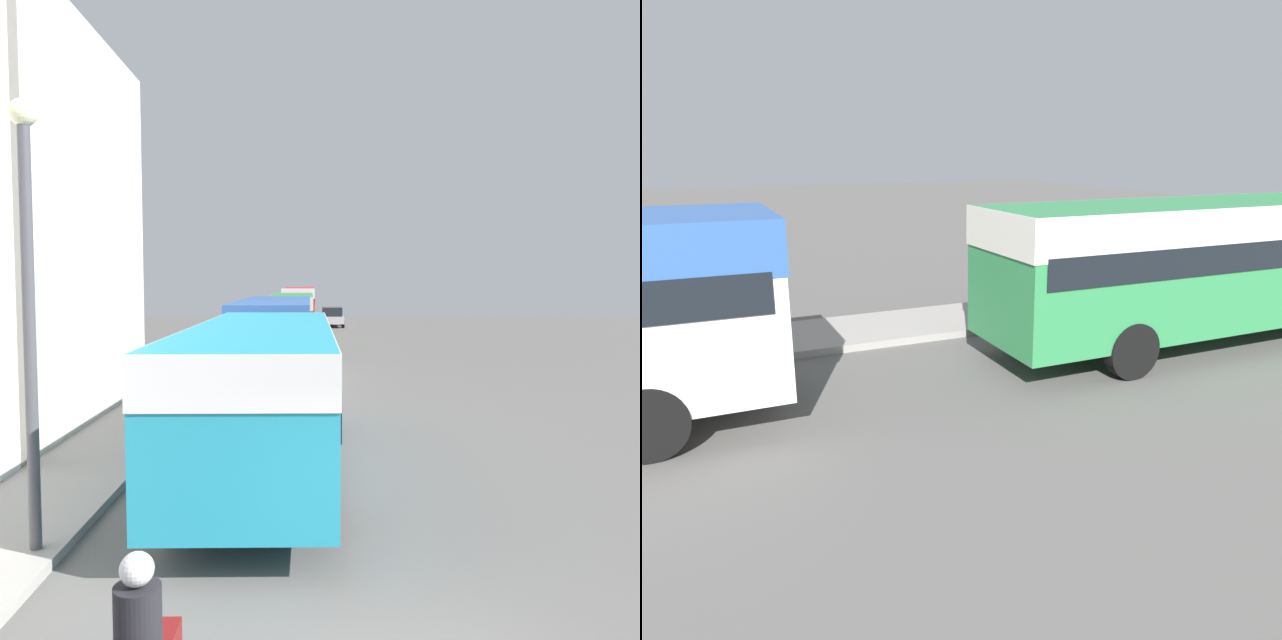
% 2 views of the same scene
% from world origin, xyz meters
% --- Properties ---
extents(bus_third_in_line, '(2.51, 10.70, 2.86)m').
position_xyz_m(bus_third_in_line, '(-1.75, 31.87, 1.87)').
color(bus_third_in_line, '#2D8447').
rests_on(bus_third_in_line, ground_plane).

